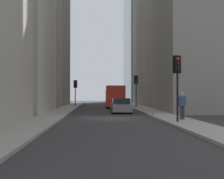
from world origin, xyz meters
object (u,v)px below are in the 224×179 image
Objects in this scene: traffic_light_far_junction at (136,84)px; pedestrian at (182,105)px; delivery_truck at (115,97)px; traffic_light_foreground at (177,73)px; hatchback_grey at (121,106)px; traffic_light_midblock at (75,87)px; discarded_bottle at (153,113)px.

traffic_light_far_junction reaches higher than pedestrian.
delivery_truck is 3.19m from traffic_light_far_junction.
delivery_truck is 24.34m from traffic_light_foreground.
delivery_truck is 1.50× the size of hatchback_grey.
traffic_light_far_junction is at bearing -96.47° from delivery_truck.
traffic_light_foreground is at bearing -164.44° from traffic_light_midblock.
traffic_light_foreground reaches higher than traffic_light_midblock.
delivery_truck is at bearing -0.00° from hatchback_grey.
delivery_truck is 22.52m from pedestrian.
traffic_light_far_junction is at bearing 1.74° from pedestrian.
traffic_light_foreground is (-12.30, -2.63, 2.46)m from hatchback_grey.
traffic_light_midblock is at bearing 19.51° from discarded_bottle.
hatchback_grey is 12.10m from traffic_light_far_junction.
pedestrian is 5.48m from discarded_bottle.
discarded_bottle is (-21.44, -7.60, -2.56)m from traffic_light_midblock.
traffic_light_far_junction is at bearing -13.17° from hatchback_grey.
discarded_bottle is at bearing -156.20° from hatchback_grey.
delivery_truck reaches higher than pedestrian.
hatchback_grey is at bearing 17.90° from pedestrian.
hatchback_grey is at bearing 166.83° from traffic_light_far_junction.
delivery_truck reaches higher than hatchback_grey.
traffic_light_midblock is 0.90× the size of traffic_light_far_junction.
pedestrian is 6.64× the size of discarded_bottle.
traffic_light_midblock is 2.03× the size of pedestrian.
traffic_light_foreground is (-24.14, -2.63, 1.67)m from delivery_truck.
hatchback_grey reaches higher than discarded_bottle.
delivery_truck is at bearing 6.22° from traffic_light_foreground.
traffic_light_midblock is (4.48, 5.34, 1.35)m from delivery_truck.
hatchback_grey is (-11.84, 0.00, -0.80)m from delivery_truck.
traffic_light_midblock reaches higher than delivery_truck.
pedestrian is (-22.26, -3.37, -0.34)m from delivery_truck.
pedestrian is at bearing -178.26° from traffic_light_far_junction.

